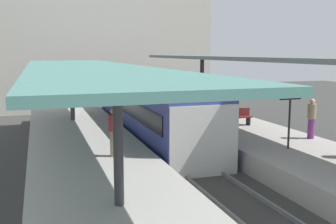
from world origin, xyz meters
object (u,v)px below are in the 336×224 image
(commuter_train, at_px, (148,108))
(passenger_mid_platform, at_px, (312,118))
(platform_sign, at_px, (290,107))
(platform_bench, at_px, (238,116))
(passenger_far_end, at_px, (114,132))

(commuter_train, relative_size, passenger_mid_platform, 8.70)
(platform_sign, bearing_deg, platform_bench, 83.88)
(commuter_train, xyz_separation_m, platform_bench, (3.97, -2.56, -0.26))
(platform_bench, relative_size, passenger_far_end, 0.82)
(passenger_mid_platform, relative_size, passenger_far_end, 1.00)
(commuter_train, relative_size, passenger_far_end, 8.70)
(platform_sign, height_order, passenger_mid_platform, platform_sign)
(commuter_train, relative_size, platform_sign, 6.73)
(platform_bench, bearing_deg, passenger_far_end, -150.98)
(commuter_train, distance_m, platform_sign, 8.30)
(passenger_mid_platform, xyz_separation_m, passenger_far_end, (-8.52, -0.21, -0.00))
(passenger_mid_platform, distance_m, passenger_far_end, 8.53)
(passenger_far_end, bearing_deg, platform_bench, 29.02)
(platform_bench, relative_size, passenger_mid_platform, 0.82)
(passenger_mid_platform, bearing_deg, commuter_train, 131.05)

